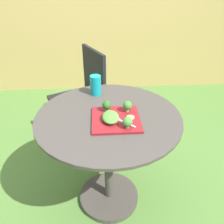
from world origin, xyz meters
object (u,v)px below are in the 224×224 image
object	(u,v)px
salad_plate	(116,119)
patio_chair	(84,90)
fork	(122,121)
drinking_glass	(96,86)

from	to	relation	value
salad_plate	patio_chair	bearing A→B (deg)	104.76
patio_chair	fork	distance (m)	0.97
salad_plate	fork	bearing A→B (deg)	-49.30
patio_chair	fork	bearing A→B (deg)	-74.04
patio_chair	salad_plate	bearing A→B (deg)	-75.24
drinking_glass	fork	distance (m)	0.40
salad_plate	fork	xyz separation A→B (m)	(0.03, -0.03, 0.01)
fork	patio_chair	bearing A→B (deg)	105.96
drinking_glass	fork	xyz separation A→B (m)	(0.14, -0.37, -0.04)
patio_chair	fork	size ratio (longest dim) A/B	7.20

